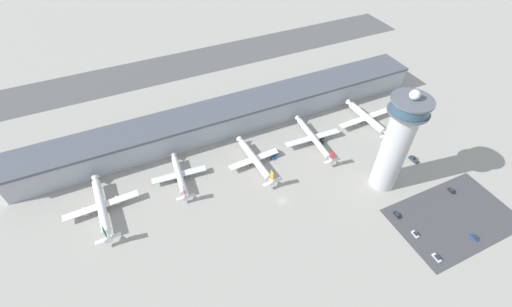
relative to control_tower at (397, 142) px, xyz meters
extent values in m
plane|color=#9E9B93|center=(-57.43, 12.16, -31.37)|extent=(1000.00, 1000.00, 0.00)
cube|color=#A3A8B2|center=(-57.43, 82.16, -23.43)|extent=(269.91, 22.00, 15.87)
cube|color=#4C515B|center=(-57.43, 82.16, -14.70)|extent=(269.91, 25.00, 1.60)
cube|color=#515154|center=(-57.43, 175.52, -31.37)|extent=(404.87, 44.00, 0.01)
cylinder|color=#BCBCC1|center=(0.00, 0.00, -6.22)|extent=(13.81, 13.81, 50.31)
cylinder|color=#565B66|center=(0.00, 0.00, 19.34)|extent=(19.74, 19.74, 0.80)
cylinder|color=#334C60|center=(0.00, 0.00, 22.47)|extent=(18.17, 18.17, 5.46)
cylinder|color=#565B66|center=(0.00, 0.00, 25.69)|extent=(19.74, 19.74, 1.00)
sphere|color=white|center=(0.00, 0.00, 28.60)|extent=(4.81, 4.81, 4.81)
cube|color=#424247|center=(18.55, -35.03, -31.37)|extent=(64.00, 40.00, 0.01)
cylinder|color=white|center=(-146.45, 45.78, -26.80)|extent=(5.44, 36.55, 4.31)
cone|color=white|center=(-147.08, 65.93, -26.80)|extent=(4.43, 4.01, 4.31)
cone|color=white|center=(-145.81, 24.98, -26.80)|extent=(4.04, 5.29, 3.88)
cube|color=white|center=(-146.47, 46.51, -27.55)|extent=(38.33, 5.58, 0.44)
cylinder|color=#A8A8B2|center=(-154.53, 47.26, -28.86)|extent=(2.52, 4.82, 2.37)
cylinder|color=#A8A8B2|center=(-138.48, 47.76, -28.86)|extent=(2.52, 4.82, 2.37)
cube|color=#14704C|center=(-145.78, 23.95, -21.19)|extent=(0.39, 2.81, 6.90)
cube|color=white|center=(-145.76, 23.55, -26.37)|extent=(12.13, 2.37, 0.24)
cylinder|color=black|center=(-146.98, 62.79, -30.16)|extent=(0.28, 0.28, 2.41)
cylinder|color=black|center=(-143.43, 45.80, -30.16)|extent=(0.28, 0.28, 2.41)
cylinder|color=black|center=(-149.47, 45.62, -30.16)|extent=(0.28, 0.28, 2.41)
cylinder|color=silver|center=(-103.53, 50.61, -27.43)|extent=(5.77, 28.38, 3.62)
cone|color=silver|center=(-102.32, 66.29, -27.43)|extent=(3.86, 3.53, 3.62)
cone|color=silver|center=(-104.77, 34.40, -27.43)|extent=(3.58, 4.58, 3.26)
cube|color=silver|center=(-103.48, 51.18, -28.06)|extent=(31.34, 6.77, 0.44)
cylinder|color=#A8A8B2|center=(-109.92, 52.67, -29.16)|extent=(2.29, 4.12, 1.99)
cylinder|color=#A8A8B2|center=(-96.90, 51.67, -29.16)|extent=(2.29, 4.12, 1.99)
cube|color=red|center=(-104.84, 33.53, -22.72)|extent=(0.51, 2.81, 5.79)
cube|color=silver|center=(-104.87, 33.13, -27.06)|extent=(10.26, 2.77, 0.24)
cylinder|color=black|center=(-102.54, 63.47, -30.30)|extent=(0.28, 0.28, 2.13)
cylinder|color=black|center=(-101.02, 50.18, -30.30)|extent=(0.28, 0.28, 2.13)
cylinder|color=black|center=(-106.07, 50.57, -30.30)|extent=(0.28, 0.28, 2.13)
cylinder|color=white|center=(-59.47, 43.74, -27.13)|extent=(6.15, 34.14, 4.03)
cone|color=white|center=(-60.65, 62.49, -27.13)|extent=(4.25, 3.87, 4.03)
cone|color=white|center=(-58.26, 24.38, -27.13)|extent=(3.92, 5.05, 3.62)
cube|color=white|center=(-59.52, 44.42, -27.84)|extent=(32.17, 6.39, 0.44)
cylinder|color=#A8A8B2|center=(-66.28, 44.99, -29.06)|extent=(2.49, 4.56, 2.22)
cylinder|color=#A8A8B2|center=(-52.88, 45.83, -29.06)|extent=(2.49, 4.56, 2.22)
cube|color=orange|center=(-58.20, 23.42, -21.90)|extent=(0.47, 2.81, 6.44)
cube|color=white|center=(-58.17, 23.02, -26.73)|extent=(11.38, 2.70, 0.24)
cylinder|color=black|center=(-60.46, 59.49, -30.26)|extent=(0.28, 0.28, 2.22)
cylinder|color=black|center=(-56.65, 43.79, -30.26)|extent=(0.28, 0.28, 2.22)
cylinder|color=black|center=(-62.28, 43.44, -30.26)|extent=(0.28, 0.28, 2.22)
cylinder|color=silver|center=(-17.96, 45.20, -26.82)|extent=(5.27, 37.92, 3.55)
cone|color=silver|center=(-17.03, 65.67, -26.82)|extent=(3.69, 3.36, 3.55)
cone|color=silver|center=(-18.92, 24.19, -26.82)|extent=(3.39, 4.40, 3.20)
cube|color=silver|center=(-17.93, 45.95, -27.45)|extent=(37.52, 6.10, 0.44)
cylinder|color=#A8A8B2|center=(-25.72, 47.31, -28.52)|extent=(2.13, 3.99, 1.95)
cylinder|color=#A8A8B2|center=(-10.05, 46.59, -28.52)|extent=(2.13, 3.99, 1.95)
cube|color=red|center=(-18.96, 23.34, -22.21)|extent=(0.43, 2.81, 5.68)
cube|color=silver|center=(-18.98, 22.94, -26.47)|extent=(10.03, 2.45, 0.24)
cylinder|color=black|center=(-17.16, 62.88, -29.99)|extent=(0.28, 0.28, 2.77)
cylinder|color=black|center=(-15.48, 45.04, -29.99)|extent=(0.28, 0.28, 2.77)
cylinder|color=black|center=(-20.45, 45.27, -29.99)|extent=(0.28, 0.28, 2.77)
cylinder|color=white|center=(25.42, 47.59, -26.50)|extent=(5.74, 32.51, 4.42)
cone|color=white|center=(24.68, 65.74, -26.50)|extent=(4.58, 4.16, 4.42)
cone|color=white|center=(26.19, 28.77, -26.50)|extent=(4.19, 5.46, 3.98)
cube|color=white|center=(25.40, 48.23, -27.28)|extent=(41.63, 6.09, 0.44)
cylinder|color=#A8A8B2|center=(16.65, 48.88, -28.62)|extent=(2.63, 4.96, 2.43)
cylinder|color=#A8A8B2|center=(34.06, 49.59, -28.62)|extent=(2.63, 4.96, 2.43)
cube|color=#197FB2|center=(26.23, 27.71, -20.76)|extent=(0.41, 2.81, 7.08)
cube|color=white|center=(26.25, 27.31, -26.06)|extent=(12.45, 2.50, 0.24)
cylinder|color=black|center=(24.81, 62.55, -30.04)|extent=(0.28, 0.28, 2.65)
cylinder|color=black|center=(28.52, 47.56, -30.04)|extent=(0.28, 0.28, 2.65)
cylinder|color=black|center=(22.34, 47.31, -30.04)|extent=(0.28, 0.28, 2.65)
cube|color=black|center=(-11.68, 43.84, -31.31)|extent=(5.38, 6.36, 0.12)
cube|color=#2D333D|center=(-11.68, 43.84, -30.71)|extent=(6.12, 7.37, 1.32)
cube|color=#232D38|center=(-12.09, 43.24, -29.51)|extent=(3.01, 3.01, 1.08)
cube|color=black|center=(-45.24, 45.11, -31.31)|extent=(6.97, 6.32, 0.12)
cube|color=#195699|center=(-45.24, 45.11, -30.62)|extent=(8.08, 7.26, 1.49)
cube|color=#232D38|center=(-44.58, 45.65, -29.27)|extent=(3.31, 3.25, 1.22)
cube|color=black|center=(29.52, 5.93, -31.31)|extent=(2.66, 5.32, 0.12)
cube|color=#2D333D|center=(29.52, 5.93, -30.69)|extent=(2.80, 6.32, 1.37)
cube|color=#232D38|center=(29.50, 6.55, -29.44)|extent=(2.31, 1.96, 1.12)
cube|color=black|center=(-7.07, -34.60, -31.31)|extent=(1.83, 3.42, 0.12)
cube|color=silver|center=(-7.07, -34.60, -30.97)|extent=(1.92, 4.06, 0.81)
cube|color=#232D38|center=(-7.07, -34.70, -30.23)|extent=(1.66, 2.25, 0.66)
cube|color=black|center=(18.13, -48.22, -31.31)|extent=(1.68, 3.54, 0.12)
cube|color=navy|center=(18.13, -48.22, -30.99)|extent=(1.75, 4.21, 0.76)
cube|color=#232D38|center=(18.13, -48.33, -30.29)|extent=(1.53, 2.32, 0.62)
cube|color=black|center=(-7.21, -21.66, -31.31)|extent=(1.95, 3.88, 0.12)
cube|color=black|center=(-7.21, -21.66, -30.99)|extent=(2.05, 4.61, 0.76)
cube|color=#232D38|center=(-7.20, -21.54, -30.30)|extent=(1.75, 2.56, 0.62)
cube|color=black|center=(-7.11, -48.67, -31.31)|extent=(1.92, 4.00, 0.12)
cube|color=silver|center=(-7.11, -48.67, -30.98)|extent=(2.02, 4.75, 0.79)
cube|color=#232D38|center=(-7.12, -48.79, -30.26)|extent=(1.74, 2.63, 0.65)
cube|color=black|center=(31.40, -21.57, -31.31)|extent=(1.84, 3.66, 0.12)
cube|color=black|center=(31.40, -21.57, -30.95)|extent=(1.93, 4.35, 0.85)
cube|color=#232D38|center=(31.41, -21.47, -30.18)|extent=(1.65, 2.41, 0.69)
camera|label=1|loc=(-118.61, -86.67, 116.68)|focal=24.00mm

